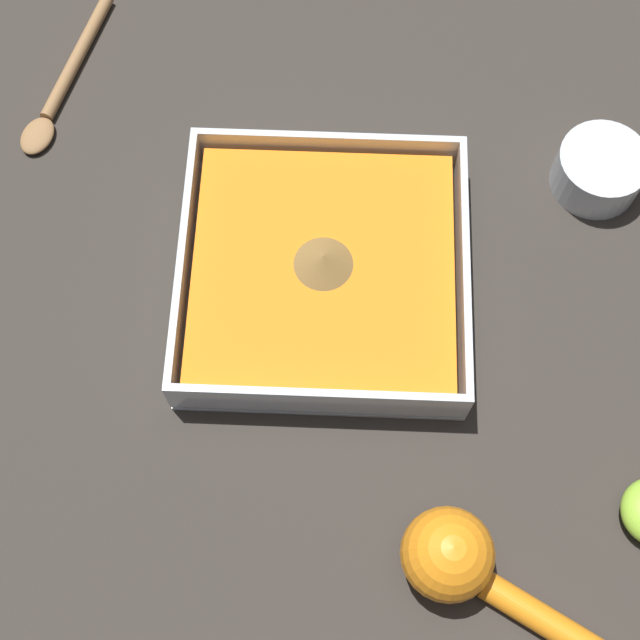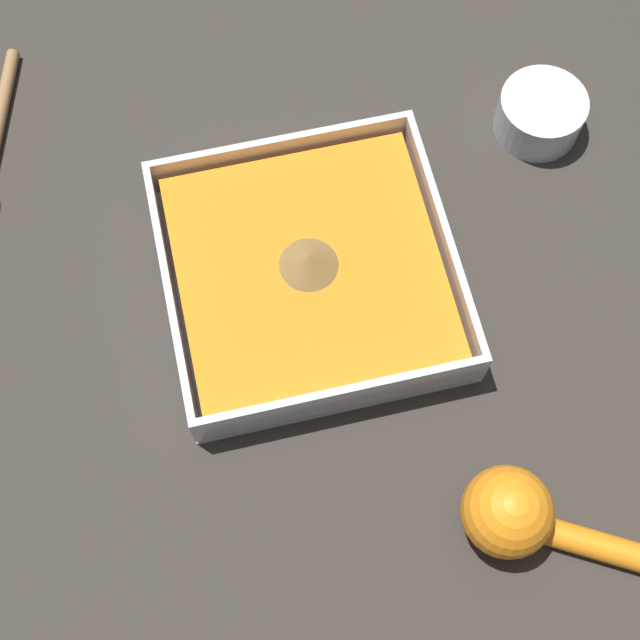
{
  "view_description": "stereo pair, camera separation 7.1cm",
  "coord_description": "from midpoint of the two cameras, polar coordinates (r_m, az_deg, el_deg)",
  "views": [
    {
      "loc": [
        -0.33,
        -0.02,
        0.68
      ],
      "look_at": [
        -0.06,
        -0.01,
        0.03
      ],
      "focal_mm": 50.0,
      "sensor_mm": 36.0,
      "label": 1
    },
    {
      "loc": [
        -0.32,
        0.05,
        0.68
      ],
      "look_at": [
        -0.06,
        -0.01,
        0.03
      ],
      "focal_mm": 50.0,
      "sensor_mm": 36.0,
      "label": 2
    }
  ],
  "objects": [
    {
      "name": "spice_bowl",
      "position": [
        0.82,
        11.49,
        12.47
      ],
      "size": [
        0.08,
        0.08,
        0.04
      ],
      "color": "silver",
      "rests_on": "ground_plane"
    },
    {
      "name": "lemon_squeezer",
      "position": [
        0.67,
        10.34,
        -12.86
      ],
      "size": [
        0.13,
        0.19,
        0.07
      ],
      "rotation": [
        0.0,
        0.0,
        1.06
      ],
      "color": "orange",
      "rests_on": "ground_plane"
    },
    {
      "name": "square_dish",
      "position": [
        0.73,
        -3.46,
        2.65
      ],
      "size": [
        0.23,
        0.23,
        0.05
      ],
      "color": "silver",
      "rests_on": "ground_plane"
    },
    {
      "name": "ground_plane",
      "position": [
        0.75,
        -4.22,
        2.98
      ],
      "size": [
        4.0,
        4.0,
        0.0
      ],
      "primitive_type": "plane",
      "color": "#332D28"
    }
  ]
}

